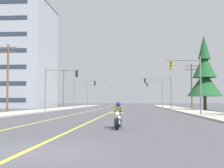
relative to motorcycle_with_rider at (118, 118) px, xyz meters
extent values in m
plane|color=#47474C|center=(-2.07, -7.81, -0.59)|extent=(400.00, 400.00, 0.00)
cube|color=yellow|center=(-2.34, 37.19, -0.58)|extent=(0.16, 100.00, 0.01)
cube|color=yellow|center=(-5.90, 37.19, -0.58)|extent=(0.16, 100.00, 0.01)
cube|color=#ADA89E|center=(9.15, 32.19, -0.52)|extent=(4.40, 110.00, 0.14)
cube|color=#ADA89E|center=(-13.30, 32.19, -0.52)|extent=(4.40, 110.00, 0.14)
cylinder|color=black|center=(0.01, -0.82, -0.27)|extent=(0.12, 0.64, 0.64)
cylinder|color=black|center=(0.00, 0.73, -0.27)|extent=(0.12, 0.64, 0.64)
cylinder|color=silver|center=(0.01, -0.72, 0.05)|extent=(0.07, 0.33, 0.68)
sphere|color=white|center=(0.01, -0.87, 0.23)|extent=(0.20, 0.20, 0.20)
cylinder|color=silver|center=(0.00, -0.67, 0.28)|extent=(0.70, 0.05, 0.04)
ellipsoid|color=#B7BABF|center=(0.00, -0.17, 0.01)|extent=(0.32, 0.56, 0.28)
cube|color=silver|center=(0.00, -0.05, -0.22)|extent=(0.24, 0.44, 0.24)
cube|color=black|center=(0.00, 0.27, -0.05)|extent=(0.28, 0.52, 0.12)
cube|color=#B7BABF|center=(0.00, 0.68, 0.03)|extent=(0.20, 0.36, 0.08)
cylinder|color=silver|center=(-0.14, 0.35, -0.29)|extent=(0.08, 0.55, 0.08)
cube|color=#4C512D|center=(0.00, 0.23, 0.33)|extent=(0.36, 0.24, 0.56)
sphere|color=navy|center=(0.00, 0.21, 0.74)|extent=(0.26, 0.26, 0.26)
cylinder|color=navy|center=(0.14, 0.09, -0.05)|extent=(0.14, 0.44, 0.30)
cylinder|color=navy|center=(0.16, -0.09, -0.35)|extent=(0.11, 0.16, 0.35)
cylinder|color=#4C512D|center=(0.20, -0.03, 0.43)|extent=(0.10, 0.52, 0.27)
cylinder|color=navy|center=(-0.14, 0.09, -0.05)|extent=(0.14, 0.44, 0.30)
cylinder|color=navy|center=(-0.16, -0.09, -0.35)|extent=(0.11, 0.16, 0.35)
cylinder|color=#4C512D|center=(-0.20, -0.03, 0.43)|extent=(0.10, 0.52, 0.27)
cylinder|color=slate|center=(7.84, 15.69, 2.51)|extent=(0.18, 0.18, 6.20)
cylinder|color=slate|center=(6.06, 15.73, 5.26)|extent=(3.58, 0.18, 0.11)
cube|color=#B79319|center=(4.81, 15.75, 4.71)|extent=(0.30, 0.25, 0.90)
sphere|color=black|center=(4.80, 15.59, 5.01)|extent=(0.18, 0.18, 0.18)
sphere|color=black|center=(4.80, 15.59, 4.71)|extent=(0.18, 0.18, 0.18)
sphere|color=green|center=(4.80, 15.59, 4.41)|extent=(0.18, 0.18, 0.18)
cylinder|color=slate|center=(-11.55, 24.80, 2.51)|extent=(0.18, 0.18, 6.20)
cylinder|color=slate|center=(-8.94, 24.74, 5.26)|extent=(5.22, 0.22, 0.11)
cube|color=black|center=(-7.11, 24.71, 4.71)|extent=(0.30, 0.25, 0.90)
sphere|color=black|center=(-7.11, 24.86, 5.01)|extent=(0.18, 0.18, 0.18)
sphere|color=black|center=(-7.11, 24.86, 4.71)|extent=(0.18, 0.18, 0.18)
sphere|color=green|center=(-7.11, 24.86, 4.41)|extent=(0.18, 0.18, 0.18)
cylinder|color=slate|center=(7.72, 40.57, 2.51)|extent=(0.18, 0.18, 6.20)
cylinder|color=slate|center=(4.86, 40.48, 5.26)|extent=(5.72, 0.29, 0.11)
cube|color=black|center=(2.86, 40.42, 4.71)|extent=(0.31, 0.25, 0.90)
sphere|color=black|center=(2.87, 40.26, 5.01)|extent=(0.18, 0.18, 0.18)
sphere|color=black|center=(2.87, 40.26, 4.71)|extent=(0.18, 0.18, 0.18)
sphere|color=green|center=(2.87, 40.26, 4.41)|extent=(0.18, 0.18, 0.18)
cylinder|color=slate|center=(-11.90, 47.12, 2.51)|extent=(0.18, 0.18, 6.20)
cylinder|color=slate|center=(-9.34, 47.21, 5.26)|extent=(5.11, 0.28, 0.11)
cube|color=black|center=(-7.56, 47.26, 4.71)|extent=(0.31, 0.25, 0.90)
sphere|color=black|center=(-7.56, 47.42, 5.01)|extent=(0.18, 0.18, 0.18)
sphere|color=black|center=(-7.56, 47.42, 4.71)|extent=(0.18, 0.18, 0.18)
sphere|color=green|center=(-7.56, 47.42, 4.41)|extent=(0.18, 0.18, 0.18)
cylinder|color=slate|center=(7.36, 54.26, 2.51)|extent=(0.18, 0.18, 6.20)
cylinder|color=slate|center=(5.28, 54.36, 5.26)|extent=(4.16, 0.30, 0.11)
cube|color=black|center=(3.83, 54.42, 4.71)|extent=(0.31, 0.25, 0.90)
sphere|color=black|center=(3.82, 54.27, 5.01)|extent=(0.18, 0.18, 0.18)
sphere|color=black|center=(3.82, 54.27, 4.71)|extent=(0.18, 0.18, 0.18)
sphere|color=green|center=(3.82, 54.27, 4.41)|extent=(0.18, 0.18, 0.18)
cylinder|color=slate|center=(-11.42, 62.15, 2.51)|extent=(0.18, 0.18, 6.20)
cylinder|color=slate|center=(-8.73, 62.25, 5.26)|extent=(5.39, 0.31, 0.11)
cube|color=#B79319|center=(-6.85, 62.32, 4.71)|extent=(0.31, 0.25, 0.90)
sphere|color=black|center=(-6.85, 62.48, 5.01)|extent=(0.18, 0.18, 0.18)
sphere|color=black|center=(-6.85, 62.48, 4.71)|extent=(0.18, 0.18, 0.18)
sphere|color=green|center=(-6.85, 62.48, 4.41)|extent=(0.18, 0.18, 0.18)
cylinder|color=brown|center=(-16.15, 22.82, 4.01)|extent=(0.26, 0.26, 9.19)
cube|color=brown|center=(-16.15, 22.82, 8.20)|extent=(2.29, 0.12, 0.12)
cylinder|color=slate|center=(-17.11, 22.82, 8.30)|extent=(0.08, 0.08, 0.12)
cylinder|color=slate|center=(-15.19, 22.82, 8.30)|extent=(0.08, 0.08, 0.12)
cube|color=brown|center=(-16.15, 22.82, 7.55)|extent=(1.94, 0.12, 0.12)
cylinder|color=slate|center=(-16.97, 22.82, 7.65)|extent=(0.08, 0.08, 0.12)
cylinder|color=slate|center=(-15.34, 22.82, 7.65)|extent=(0.08, 0.08, 0.12)
cylinder|color=brown|center=(11.63, 41.02, 3.67)|extent=(0.26, 0.26, 8.51)
cube|color=brown|center=(11.63, 41.02, 7.52)|extent=(2.22, 0.12, 0.12)
cylinder|color=slate|center=(10.70, 41.02, 7.62)|extent=(0.08, 0.08, 0.12)
cylinder|color=slate|center=(12.56, 41.02, 7.62)|extent=(0.08, 0.08, 0.12)
cube|color=brown|center=(11.63, 41.02, 6.87)|extent=(2.32, 0.12, 0.12)
cylinder|color=slate|center=(10.65, 41.02, 6.97)|extent=(0.08, 0.08, 0.12)
cylinder|color=slate|center=(12.60, 41.02, 6.97)|extent=(0.08, 0.08, 0.12)
cylinder|color=brown|center=(-16.99, 58.63, 4.22)|extent=(0.26, 0.26, 9.62)
cube|color=brown|center=(-16.99, 58.63, 8.63)|extent=(2.08, 0.12, 0.12)
cylinder|color=slate|center=(-17.86, 58.63, 8.73)|extent=(0.08, 0.08, 0.12)
cylinder|color=slate|center=(-16.12, 58.63, 8.73)|extent=(0.08, 0.08, 0.12)
cylinder|color=#4C3828|center=(12.41, 33.91, 0.57)|extent=(0.52, 0.52, 2.32)
cone|color=#194C23|center=(12.41, 33.91, 3.76)|extent=(5.67, 5.67, 4.06)
cone|color=#194C23|center=(12.41, 33.91, 6.81)|extent=(3.85, 3.85, 4.06)
cone|color=#194C23|center=(12.41, 33.91, 9.86)|extent=(2.04, 2.04, 4.06)
camera|label=1|loc=(0.91, -16.72, 0.92)|focal=48.59mm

